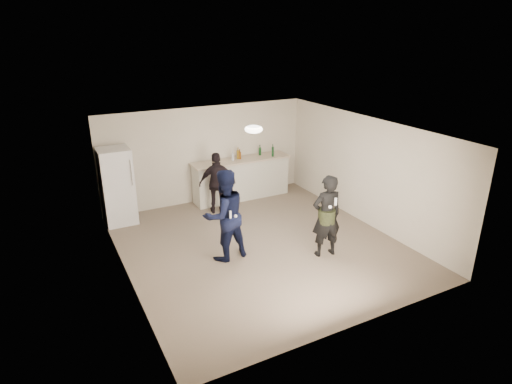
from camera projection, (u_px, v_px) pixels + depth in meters
name	position (u px, v px, depth m)	size (l,w,h in m)	color
floor	(260.00, 245.00, 9.09)	(6.00, 6.00, 0.00)	#6B5B4C
ceiling	(261.00, 130.00, 8.20)	(6.00, 6.00, 0.00)	silver
wall_back	(206.00, 154.00, 11.13)	(6.00, 6.00, 0.00)	beige
wall_front	(359.00, 256.00, 6.17)	(6.00, 6.00, 0.00)	beige
wall_left	(122.00, 216.00, 7.46)	(6.00, 6.00, 0.00)	beige
wall_right	(366.00, 171.00, 9.84)	(6.00, 6.00, 0.00)	beige
counter	(241.00, 179.00, 11.48)	(2.60, 0.56, 1.05)	beige
counter_top	(241.00, 160.00, 11.29)	(2.68, 0.64, 0.04)	beige
fridge	(117.00, 186.00, 9.89)	(0.70, 0.70, 1.80)	white
fridge_handle	(131.00, 173.00, 9.57)	(0.02, 0.02, 0.60)	#BDBCC1
ceiling_dome	(254.00, 129.00, 8.47)	(0.36, 0.36, 0.16)	white
shaker	(218.00, 160.00, 10.95)	(0.08, 0.08, 0.17)	#ABAAAF
man	(224.00, 215.00, 8.30)	(0.90, 0.70, 1.85)	#0F1741
woman	(326.00, 216.00, 8.44)	(0.62, 0.41, 1.70)	black
camo_shorts	(326.00, 216.00, 8.44)	(0.34, 0.34, 0.28)	#303C1B
spectator	(217.00, 183.00, 10.49)	(0.90, 0.38, 1.54)	black
remote_man	(230.00, 215.00, 8.02)	(0.04, 0.04, 0.15)	white
nunchuk_man	(235.00, 216.00, 8.12)	(0.07, 0.07, 0.07)	white
remote_woman	(336.00, 202.00, 8.09)	(0.04, 0.04, 0.15)	white
nunchuk_woman	(330.00, 207.00, 8.11)	(0.07, 0.07, 0.07)	white
bottle_cluster	(249.00, 154.00, 11.37)	(1.18, 0.34, 0.26)	#113D18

